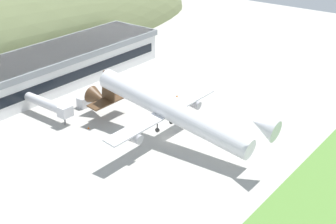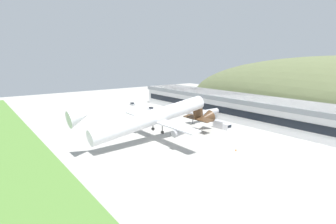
# 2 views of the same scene
# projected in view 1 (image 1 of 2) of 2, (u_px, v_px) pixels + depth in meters

# --- Properties ---
(ground_plane) EXTENTS (307.78, 307.78, 0.00)m
(ground_plane) POSITION_uv_depth(u_px,v_px,m) (170.00, 139.00, 117.11)
(ground_plane) COLOR #ADAAA3
(hill_backdrop) EXTENTS (201.03, 57.59, 58.79)m
(hill_backdrop) POSITION_uv_depth(u_px,v_px,m) (21.00, 46.00, 185.46)
(hill_backdrop) COLOR #667047
(hill_backdrop) RESTS_ON ground_plane
(terminal_building) EXTENTS (114.89, 20.62, 10.77)m
(terminal_building) POSITION_uv_depth(u_px,v_px,m) (4.00, 82.00, 135.05)
(terminal_building) COLOR silver
(terminal_building) RESTS_ON ground_plane
(jetway_0) EXTENTS (3.38, 17.16, 5.43)m
(jetway_0) POSITION_uv_depth(u_px,v_px,m) (50.00, 105.00, 125.74)
(jetway_0) COLOR silver
(jetway_0) RESTS_ON ground_plane
(cargo_airplane) EXTENTS (38.79, 56.00, 12.89)m
(cargo_airplane) POSITION_uv_depth(u_px,v_px,m) (168.00, 110.00, 112.97)
(cargo_airplane) COLOR silver
(fuel_truck) EXTENTS (7.67, 2.71, 3.01)m
(fuel_truck) POSITION_uv_depth(u_px,v_px,m) (89.00, 100.00, 135.00)
(fuel_truck) COLOR silver
(fuel_truck) RESTS_ON ground_plane
(traffic_cone_0) EXTENTS (0.52, 0.52, 0.58)m
(traffic_cone_0) POSITION_uv_depth(u_px,v_px,m) (177.00, 96.00, 140.65)
(traffic_cone_0) COLOR orange
(traffic_cone_0) RESTS_ON ground_plane
(traffic_cone_1) EXTENTS (0.52, 0.52, 0.58)m
(traffic_cone_1) POSITION_uv_depth(u_px,v_px,m) (89.00, 128.00, 121.97)
(traffic_cone_1) COLOR orange
(traffic_cone_1) RESTS_ON ground_plane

